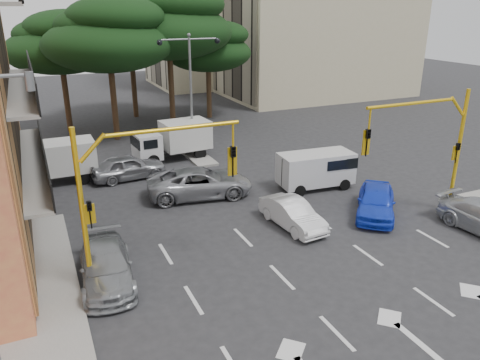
% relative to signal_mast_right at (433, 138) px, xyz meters
% --- Properties ---
extents(ground, '(120.00, 120.00, 0.00)m').
position_rel_signal_mast_right_xyz_m(ground, '(-6.80, -1.99, -3.88)').
color(ground, '#28282B').
rests_on(ground, ground).
extents(median_strip, '(1.40, 6.00, 0.15)m').
position_rel_signal_mast_right_xyz_m(median_strip, '(-6.80, 14.01, -3.81)').
color(median_strip, gray).
rests_on(median_strip, ground).
extents(apartment_beige_near, '(20.20, 12.15, 18.70)m').
position_rel_signal_mast_right_xyz_m(apartment_beige_near, '(13.15, 30.01, 5.47)').
color(apartment_beige_near, '#BBB18C').
rests_on(apartment_beige_near, ground).
extents(apartment_beige_far, '(16.20, 12.15, 16.70)m').
position_rel_signal_mast_right_xyz_m(apartment_beige_far, '(6.15, 42.01, 4.47)').
color(apartment_beige_far, '#BBB18C').
rests_on(apartment_beige_far, ground).
extents(pine_left_near, '(9.15, 9.15, 10.23)m').
position_rel_signal_mast_right_xyz_m(pine_left_near, '(-10.75, 19.96, 3.72)').
color(pine_left_near, '#382616').
rests_on(pine_left_near, ground).
extents(pine_center, '(9.98, 9.98, 11.16)m').
position_rel_signal_mast_right_xyz_m(pine_center, '(-5.75, 21.96, 4.41)').
color(pine_center, '#382616').
rests_on(pine_center, ground).
extents(pine_left_far, '(8.32, 8.32, 9.30)m').
position_rel_signal_mast_right_xyz_m(pine_left_far, '(-13.75, 23.96, 3.03)').
color(pine_left_far, '#382616').
rests_on(pine_left_far, ground).
extents(pine_right, '(7.49, 7.49, 8.37)m').
position_rel_signal_mast_right_xyz_m(pine_right, '(-1.75, 23.96, 2.33)').
color(pine_right, '#382616').
rests_on(pine_right, ground).
extents(pine_back, '(9.15, 9.15, 10.23)m').
position_rel_signal_mast_right_xyz_m(pine_back, '(-7.75, 26.96, 3.72)').
color(pine_back, '#382616').
rests_on(pine_back, ground).
extents(signal_mast_right, '(5.79, 0.37, 6.00)m').
position_rel_signal_mast_right_xyz_m(signal_mast_right, '(0.00, 0.00, 0.00)').
color(signal_mast_right, yellow).
rests_on(signal_mast_right, ground).
extents(signal_mast_left, '(5.79, 0.37, 6.00)m').
position_rel_signal_mast_right_xyz_m(signal_mast_left, '(-13.61, 0.00, 0.00)').
color(signal_mast_left, yellow).
rests_on(signal_mast_left, ground).
extents(street_lamp_center, '(4.16, 0.36, 7.77)m').
position_rel_signal_mast_right_xyz_m(street_lamp_center, '(-6.80, 14.01, 1.54)').
color(street_lamp_center, slate).
rests_on(street_lamp_center, median_strip).
extents(car_white_hatch, '(1.66, 3.93, 1.26)m').
position_rel_signal_mast_right_xyz_m(car_white_hatch, '(-6.29, 1.57, -3.25)').
color(car_white_hatch, silver).
rests_on(car_white_hatch, ground).
extents(car_blue_compact, '(4.09, 4.37, 1.46)m').
position_rel_signal_mast_right_xyz_m(car_blue_compact, '(-1.98, 1.01, -3.15)').
color(car_blue_compact, blue).
rests_on(car_blue_compact, ground).
extents(car_silver_wagon, '(2.24, 4.65, 1.31)m').
position_rel_signal_mast_right_xyz_m(car_silver_wagon, '(-14.80, 0.42, -3.23)').
color(car_silver_wagon, gray).
rests_on(car_silver_wagon, ground).
extents(car_silver_cross_a, '(5.90, 3.49, 1.54)m').
position_rel_signal_mast_right_xyz_m(car_silver_cross_a, '(-8.89, 6.77, -3.12)').
color(car_silver_cross_a, '#98999F').
rests_on(car_silver_cross_a, ground).
extents(car_silver_cross_b, '(4.41, 2.04, 1.46)m').
position_rel_signal_mast_right_xyz_m(car_silver_cross_b, '(-11.80, 10.99, -3.15)').
color(car_silver_cross_b, gray).
rests_on(car_silver_cross_b, ground).
extents(van_white, '(4.22, 2.19, 2.04)m').
position_rel_signal_mast_right_xyz_m(van_white, '(-2.65, 5.30, -2.86)').
color(van_white, silver).
rests_on(van_white, ground).
extents(box_truck_a, '(4.88, 2.08, 2.39)m').
position_rel_signal_mast_right_xyz_m(box_truck_a, '(-15.80, 12.01, -2.69)').
color(box_truck_a, white).
rests_on(box_truck_a, ground).
extents(box_truck_b, '(5.18, 2.52, 2.47)m').
position_rel_signal_mast_right_xyz_m(box_truck_b, '(-8.34, 13.51, -2.65)').
color(box_truck_b, silver).
rests_on(box_truck_b, ground).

